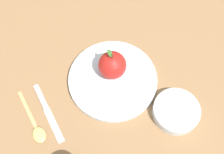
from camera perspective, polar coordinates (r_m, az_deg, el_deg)
ground_plane at (r=0.80m, az=-2.56°, el=-2.84°), size 2.40×2.40×0.00m
dinner_plate at (r=0.80m, az=0.00°, el=-0.31°), size 0.26×0.26×0.02m
apple at (r=0.77m, az=0.05°, el=2.49°), size 0.08×0.08×0.10m
side_bowl at (r=0.78m, az=13.29°, el=-6.92°), size 0.13×0.13×0.03m
knife at (r=0.80m, az=-13.62°, el=-6.26°), size 0.19×0.05×0.01m
spoon at (r=0.78m, az=-15.50°, el=-10.46°), size 0.17×0.05×0.01m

